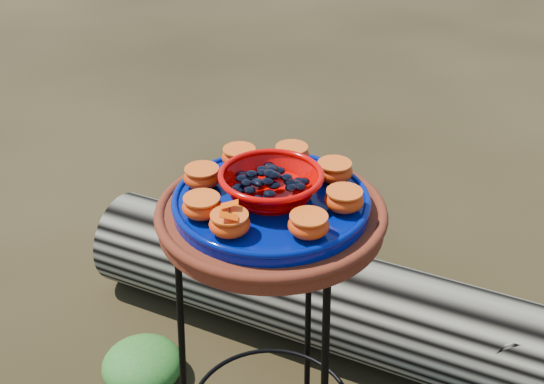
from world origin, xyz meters
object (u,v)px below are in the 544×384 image
at_px(terracotta_saucer, 271,216).
at_px(red_bowl, 271,186).
at_px(cobalt_plate, 271,203).
at_px(driftwood_log, 345,303).
at_px(plant_stand, 271,348).

xyz_separation_m(terracotta_saucer, red_bowl, (0.00, 0.00, 0.07)).
height_order(terracotta_saucer, red_bowl, red_bowl).
bearing_deg(cobalt_plate, terracotta_saucer, 0.00).
relative_size(red_bowl, driftwood_log, 0.12).
height_order(cobalt_plate, red_bowl, red_bowl).
height_order(plant_stand, cobalt_plate, cobalt_plate).
distance_m(terracotta_saucer, driftwood_log, 0.72).
bearing_deg(driftwood_log, terracotta_saucer, -91.68).
height_order(terracotta_saucer, driftwood_log, terracotta_saucer).
bearing_deg(driftwood_log, cobalt_plate, -91.68).
height_order(plant_stand, terracotta_saucer, terracotta_saucer).
bearing_deg(plant_stand, red_bowl, 0.00).
distance_m(terracotta_saucer, red_bowl, 0.07).
bearing_deg(terracotta_saucer, cobalt_plate, 0.00).
height_order(cobalt_plate, driftwood_log, cobalt_plate).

